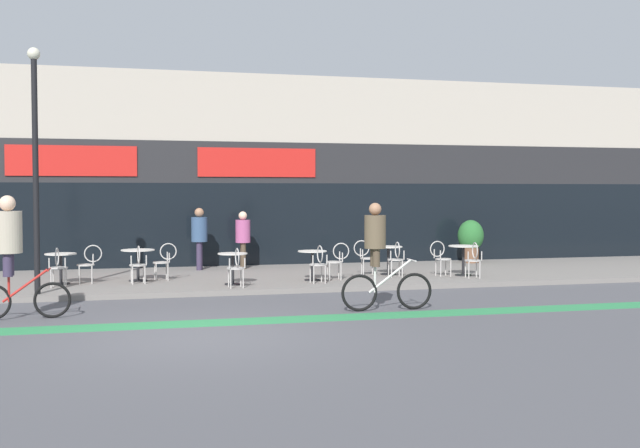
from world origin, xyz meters
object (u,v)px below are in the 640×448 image
planter_pot (471,239)px  lamp_post (35,152)px  cafe_chair_5_near (474,257)px  cafe_chair_1_near (138,262)px  bistro_table_4 (388,254)px  pedestrian_far_end (243,235)px  bistro_table_2 (233,262)px  bistro_table_5 (463,254)px  cafe_chair_5_side (441,256)px  cyclist_0 (379,251)px  bistro_table_0 (61,262)px  cafe_chair_1_side (164,259)px  bistro_table_3 (312,259)px  pedestrian_near_end (199,233)px  cafe_chair_3_side (337,259)px  cafe_chair_0_near (58,264)px  cafe_chair_0_side (89,261)px  cafe_chair_4_side (365,255)px  cafe_chair_4_near (396,257)px  cafe_chair_3_near (319,261)px  bistro_table_1 (138,258)px  cyclist_1 (11,245)px  cafe_chair_2_near (236,265)px

planter_pot → lamp_post: size_ratio=0.25×
cafe_chair_5_near → cafe_chair_1_near: bearing=92.4°
bistro_table_4 → pedestrian_far_end: 4.23m
bistro_table_2 → bistro_table_5: (5.98, 0.45, 0.03)m
cafe_chair_5_side → pedestrian_far_end: 5.57m
bistro_table_2 → cyclist_0: 4.40m
bistro_table_0 → cafe_chair_1_side: 2.38m
bistro_table_3 → bistro_table_4: bearing=19.2°
bistro_table_3 → cyclist_0: (0.33, -4.08, 0.51)m
cafe_chair_1_side → pedestrian_near_end: 2.52m
cafe_chair_3_side → cafe_chair_5_side: same height
cafe_chair_0_near → cyclist_0: bearing=-120.0°
cafe_chair_0_side → cafe_chair_4_side: (6.80, 0.08, 0.00)m
pedestrian_near_end → pedestrian_far_end: (1.21, 0.03, -0.06)m
planter_pot → bistro_table_5: bearing=-118.3°
bistro_table_2 → cafe_chair_4_near: bearing=6.9°
bistro_table_0 → cyclist_0: (6.16, -4.77, 0.51)m
cafe_chair_1_near → cafe_chair_3_near: bearing=-108.1°
bistro_table_1 → cyclist_1: bearing=-116.8°
bistro_table_1 → bistro_table_4: 6.31m
cafe_chair_1_side → cafe_chair_2_near: 2.42m
bistro_table_4 → bistro_table_1: bearing=178.8°
cafe_chair_3_side → cafe_chair_5_side: size_ratio=1.00×
cafe_chair_4_side → lamp_post: size_ratio=0.18×
bistro_table_2 → cafe_chair_3_near: 2.00m
cafe_chair_4_side → lamp_post: 8.31m
cyclist_0 → pedestrian_far_end: 7.43m
cafe_chair_1_near → cafe_chair_4_side: bearing=-90.6°
bistro_table_5 → pedestrian_near_end: 7.15m
bistro_table_1 → cafe_chair_4_side: bearing=-1.2°
cafe_chair_1_near → cafe_chair_1_side: (0.62, 0.63, 0.00)m
cafe_chair_1_near → cafe_chair_2_near: same height
bistro_table_2 → pedestrian_near_end: bearing=97.4°
bistro_table_0 → cyclist_1: 4.24m
cafe_chair_1_near → cafe_chair_5_near: (8.08, -0.81, 0.00)m
bistro_table_1 → cafe_chair_4_near: cafe_chair_4_near is taller
cafe_chair_5_near → cyclist_0: size_ratio=0.44×
bistro_table_4 → cafe_chair_0_near: size_ratio=0.81×
cafe_chair_0_near → cyclist_1: 3.63m
cyclist_1 → pedestrian_near_end: (3.86, 6.62, -0.20)m
cafe_chair_0_side → lamp_post: 3.11m
lamp_post → cafe_chair_4_near: bearing=7.6°
cafe_chair_4_side → planter_pot: size_ratio=0.70×
bistro_table_1 → bistro_table_4: bearing=-1.2°
cafe_chair_3_near → cafe_chair_4_near: same height
bistro_table_2 → lamp_post: (-4.18, -0.60, 2.45)m
cafe_chair_1_near → lamp_post: (-2.07, -1.24, 2.45)m
cafe_chair_5_side → lamp_post: lamp_post is taller
cafe_chair_1_near → cafe_chair_5_near: bearing=-101.4°
planter_pot → pedestrian_far_end: bearing=-179.3°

